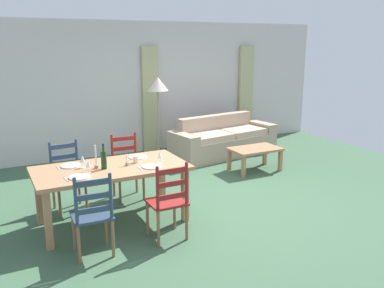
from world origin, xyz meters
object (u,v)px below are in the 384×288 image
(coffee_cup_primary, at_px, (136,159))
(dining_chair_near_right, at_px, (168,201))
(wine_glass_near_right, at_px, (160,155))
(wine_glass_far_left, at_px, (83,159))
(wine_glass_near_left, at_px, (88,164))
(dining_chair_far_right, at_px, (127,166))
(dining_chair_near_left, at_px, (93,215))
(standing_lamp, at_px, (158,89))
(couch, at_px, (222,141))
(wine_bottle, at_px, (104,160))
(dining_chair_far_left, at_px, (67,176))
(coffee_table, at_px, (255,151))
(dining_table, at_px, (111,173))

(coffee_cup_primary, bearing_deg, dining_chair_near_right, -82.51)
(wine_glass_near_right, bearing_deg, wine_glass_far_left, 163.34)
(dining_chair_near_right, xyz_separation_m, wine_glass_near_left, (-0.75, 0.64, 0.38))
(wine_glass_far_left, bearing_deg, dining_chair_far_right, 40.20)
(dining_chair_near_left, relative_size, dining_chair_near_right, 1.00)
(dining_chair_far_right, xyz_separation_m, standing_lamp, (1.19, 1.61, 0.93))
(couch, bearing_deg, wine_bottle, -143.93)
(dining_chair_far_left, relative_size, coffee_table, 1.07)
(dining_chair_near_left, xyz_separation_m, coffee_table, (3.38, 1.74, -0.12))
(coffee_cup_primary, xyz_separation_m, standing_lamp, (1.31, 2.37, 0.62))
(dining_table, bearing_deg, wine_glass_near_left, -157.66)
(dining_chair_near_right, bearing_deg, wine_bottle, 126.84)
(wine_glass_near_right, height_order, coffee_table, wine_glass_near_right)
(wine_glass_near_left, bearing_deg, wine_glass_near_right, -1.71)
(dining_chair_near_right, distance_m, couch, 3.92)
(dining_table, distance_m, wine_glass_far_left, 0.40)
(dining_chair_near_right, xyz_separation_m, dining_chair_far_left, (-0.86, 1.48, 0.00))
(dining_chair_near_left, height_order, wine_glass_near_right, dining_chair_near_left)
(dining_chair_far_left, relative_size, wine_bottle, 3.04)
(dining_chair_far_left, relative_size, couch, 0.40)
(dining_chair_far_right, relative_size, wine_glass_far_left, 5.96)
(dining_chair_far_right, bearing_deg, dining_chair_near_right, -90.53)
(dining_table, relative_size, wine_glass_near_right, 11.80)
(dining_chair_near_right, distance_m, coffee_table, 3.06)
(dining_table, distance_m, standing_lamp, 3.00)
(dining_table, height_order, dining_chair_far_left, dining_chair_far_left)
(wine_glass_near_right, bearing_deg, dining_table, 165.61)
(dining_chair_far_left, height_order, coffee_table, dining_chair_far_left)
(dining_chair_near_right, distance_m, wine_glass_far_left, 1.23)
(dining_chair_near_left, relative_size, wine_glass_near_right, 5.96)
(dining_chair_near_left, bearing_deg, couch, 40.81)
(dining_table, height_order, couch, couch)
(dining_chair_near_left, bearing_deg, wine_glass_near_left, 78.44)
(dining_table, bearing_deg, coffee_table, 18.65)
(coffee_table, bearing_deg, dining_chair_far_left, -175.27)
(dining_chair_far_left, bearing_deg, couch, 23.64)
(wine_glass_near_left, bearing_deg, couch, 35.29)
(dining_chair_near_right, relative_size, wine_glass_near_right, 5.96)
(dining_table, height_order, wine_glass_near_right, wine_glass_near_right)
(dining_chair_near_right, distance_m, dining_chair_far_right, 1.55)
(wine_glass_near_left, bearing_deg, standing_lamp, 52.14)
(dining_chair_near_left, height_order, coffee_cup_primary, dining_chair_near_left)
(wine_glass_near_right, distance_m, coffee_cup_primary, 0.33)
(dining_table, distance_m, wine_glass_near_right, 0.65)
(wine_bottle, distance_m, wine_glass_far_left, 0.28)
(wine_glass_near_right, height_order, standing_lamp, standing_lamp)
(dining_chair_far_left, relative_size, wine_glass_near_right, 5.96)
(wine_glass_far_left, bearing_deg, wine_glass_near_right, -16.66)
(dining_chair_far_left, height_order, standing_lamp, standing_lamp)
(coffee_table, bearing_deg, dining_chair_far_right, -175.14)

